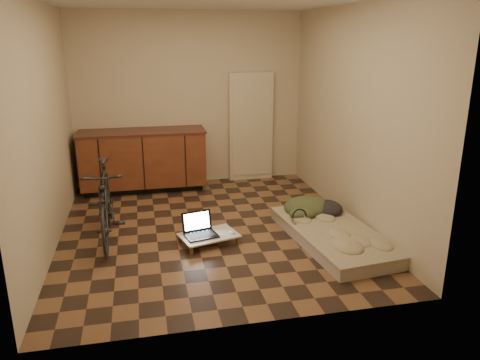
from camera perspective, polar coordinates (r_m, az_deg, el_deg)
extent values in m
cube|color=brown|center=(5.70, -3.52, -5.94)|extent=(3.50, 4.00, 0.00)
cube|color=#C5B498|center=(7.29, -6.16, 9.71)|extent=(3.50, 0.00, 2.60)
cube|color=#C5B498|center=(3.41, 1.27, 1.28)|extent=(3.50, 0.00, 2.60)
cube|color=#C5B498|center=(5.36, -22.71, 5.82)|extent=(0.00, 4.00, 2.60)
cube|color=#C5B498|center=(5.84, 13.61, 7.50)|extent=(0.00, 4.00, 2.60)
cube|color=black|center=(7.26, -11.51, -0.69)|extent=(1.70, 0.48, 0.10)
cube|color=#542617|center=(7.10, -11.72, 2.60)|extent=(1.80, 0.60, 0.78)
cube|color=#47221A|center=(7.01, -11.91, 5.80)|extent=(1.84, 0.62, 0.03)
cube|color=beige|center=(7.46, 1.31, 6.47)|extent=(0.70, 0.10, 1.70)
imported|color=black|center=(5.44, -16.13, -2.18)|extent=(0.48, 1.53, 0.99)
cube|color=#AE9E8B|center=(5.44, 11.33, -6.80)|extent=(1.00, 1.80, 0.11)
cube|color=#BEB092|center=(5.41, 11.37, -6.08)|extent=(1.02, 1.82, 0.04)
cube|color=brown|center=(5.06, -5.96, -8.56)|extent=(0.04, 0.04, 0.09)
cube|color=brown|center=(5.35, -7.36, -7.12)|extent=(0.04, 0.04, 0.09)
cube|color=brown|center=(5.27, -0.21, -7.36)|extent=(0.04, 0.04, 0.09)
cube|color=brown|center=(5.56, -1.86, -6.05)|extent=(0.04, 0.04, 0.09)
cube|color=silver|center=(5.28, -3.82, -6.74)|extent=(0.71, 0.56, 0.02)
cube|color=black|center=(5.24, -4.72, -6.76)|extent=(0.39, 0.31, 0.02)
cube|color=black|center=(5.33, -5.31, -4.99)|extent=(0.35, 0.14, 0.22)
cube|color=white|center=(5.33, -5.31, -4.99)|extent=(0.30, 0.11, 0.18)
ellipsoid|color=white|center=(5.30, -1.00, -6.33)|extent=(0.08, 0.11, 0.03)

